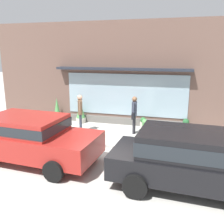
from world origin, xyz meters
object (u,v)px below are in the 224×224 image
object	(u,v)px
pedestrian_passerby	(80,110)
potted_plant_near_hydrant	(57,110)
fire_hydrant	(145,129)
potted_plant_by_entrance	(186,124)
parked_car_black	(190,157)
pedestrian_with_handbag	(134,112)
potted_plant_window_center	(143,122)
parked_car_red	(30,136)
potted_plant_corner_tall	(81,113)

from	to	relation	value
pedestrian_passerby	potted_plant_near_hydrant	world-z (taller)	pedestrian_passerby
fire_hydrant	potted_plant_by_entrance	bearing A→B (deg)	46.62
potted_plant_by_entrance	potted_plant_near_hydrant	bearing A→B (deg)	-178.78
pedestrian_passerby	parked_car_black	size ratio (longest dim) A/B	0.39
pedestrian_with_handbag	potted_plant_window_center	bearing A→B (deg)	162.91
fire_hydrant	pedestrian_passerby	distance (m)	3.04
parked_car_red	fire_hydrant	bearing A→B (deg)	46.11
parked_car_black	parked_car_red	size ratio (longest dim) A/B	0.97
pedestrian_passerby	potted_plant_by_entrance	xyz separation A→B (m)	(4.69, 1.67, -0.76)
pedestrian_passerby	potted_plant_by_entrance	bearing A→B (deg)	87.28
pedestrian_with_handbag	potted_plant_corner_tall	size ratio (longest dim) A/B	1.55
fire_hydrant	parked_car_red	world-z (taller)	parked_car_red
parked_car_black	pedestrian_with_handbag	bearing A→B (deg)	121.62
parked_car_red	pedestrian_with_handbag	bearing A→B (deg)	56.35
fire_hydrant	potted_plant_window_center	xyz separation A→B (m)	(-0.30, 1.66, -0.19)
fire_hydrant	potted_plant_window_center	size ratio (longest dim) A/B	1.72
pedestrian_passerby	potted_plant_window_center	bearing A→B (deg)	97.19
parked_car_red	pedestrian_passerby	bearing A→B (deg)	85.70
pedestrian_with_handbag	pedestrian_passerby	size ratio (longest dim) A/B	0.97
potted_plant_window_center	fire_hydrant	bearing A→B (deg)	-79.65
potted_plant_window_center	potted_plant_by_entrance	world-z (taller)	potted_plant_by_entrance
fire_hydrant	pedestrian_passerby	bearing A→B (deg)	177.30
pedestrian_with_handbag	potted_plant_near_hydrant	distance (m)	4.54
potted_plant_by_entrance	fire_hydrant	bearing A→B (deg)	-133.38
pedestrian_with_handbag	parked_car_red	size ratio (longest dim) A/B	0.37
fire_hydrant	pedestrian_with_handbag	distance (m)	1.01
fire_hydrant	parked_car_black	bearing A→B (deg)	-64.30
pedestrian_passerby	parked_car_red	size ratio (longest dim) A/B	0.38
potted_plant_window_center	potted_plant_corner_tall	distance (m)	3.30
fire_hydrant	parked_car_red	size ratio (longest dim) A/B	0.19
pedestrian_with_handbag	potted_plant_corner_tall	bearing A→B (deg)	-110.66
fire_hydrant	pedestrian_passerby	xyz separation A→B (m)	(-2.98, 0.14, 0.61)
pedestrian_with_handbag	potted_plant_corner_tall	world-z (taller)	pedestrian_with_handbag
parked_car_black	potted_plant_near_hydrant	size ratio (longest dim) A/B	3.59
pedestrian_passerby	potted_plant_near_hydrant	size ratio (longest dim) A/B	1.40
pedestrian_passerby	parked_car_red	world-z (taller)	pedestrian_passerby
parked_car_red	potted_plant_window_center	xyz separation A→B (m)	(3.12, 4.81, -0.64)
pedestrian_passerby	potted_plant_window_center	distance (m)	3.18
pedestrian_passerby	potted_plant_corner_tall	world-z (taller)	pedestrian_passerby
pedestrian_passerby	potted_plant_near_hydrant	xyz separation A→B (m)	(-2.00, 1.53, -0.45)
fire_hydrant	potted_plant_window_center	world-z (taller)	fire_hydrant
potted_plant_window_center	potted_plant_near_hydrant	bearing A→B (deg)	179.82
fire_hydrant	potted_plant_corner_tall	distance (m)	3.93
potted_plant_corner_tall	potted_plant_by_entrance	world-z (taller)	potted_plant_corner_tall
potted_plant_by_entrance	pedestrian_with_handbag	bearing A→B (deg)	-152.34
pedestrian_passerby	potted_plant_near_hydrant	bearing A→B (deg)	-149.79
potted_plant_near_hydrant	potted_plant_by_entrance	world-z (taller)	potted_plant_near_hydrant
fire_hydrant	potted_plant_near_hydrant	world-z (taller)	potted_plant_near_hydrant
pedestrian_with_handbag	parked_car_red	distance (m)	4.73
pedestrian_passerby	fire_hydrant	bearing A→B (deg)	64.95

